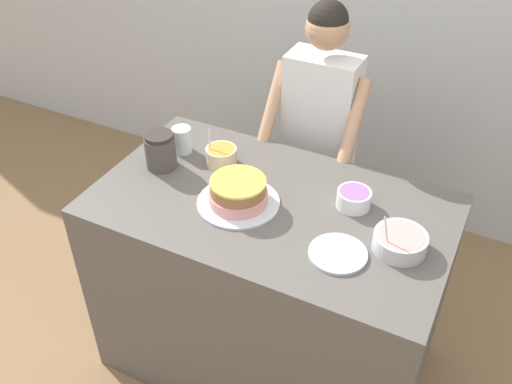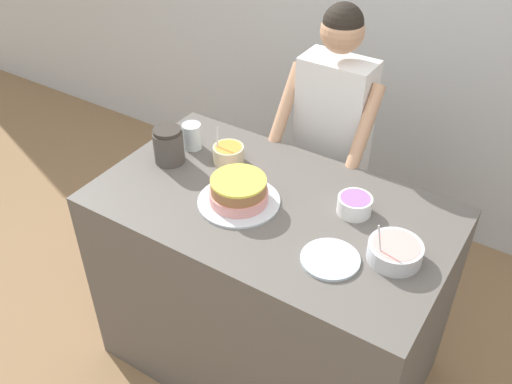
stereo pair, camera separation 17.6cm
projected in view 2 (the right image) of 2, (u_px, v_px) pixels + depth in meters
wall_back at (414, 10)px, 2.95m from camera, size 10.00×0.05×2.60m
counter at (270, 289)px, 2.51m from camera, size 1.40×0.81×0.96m
person_baker at (332, 131)px, 2.64m from camera, size 0.44×0.42×1.56m
cake at (239, 192)px, 2.19m from camera, size 0.32×0.32×0.11m
frosting_bowl_pink at (395, 251)px, 1.95m from camera, size 0.19×0.19×0.16m
frosting_bowl_purple at (355, 204)px, 2.15m from camera, size 0.13×0.13×0.07m
frosting_bowl_orange at (228, 154)px, 2.42m from camera, size 0.13×0.13×0.16m
drinking_glass at (192, 136)px, 2.50m from camera, size 0.08×0.08×0.12m
ceramic_plate at (330, 259)px, 1.96m from camera, size 0.21×0.21×0.01m
stoneware_jar at (169, 146)px, 2.41m from camera, size 0.13×0.13×0.16m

